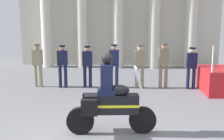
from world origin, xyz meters
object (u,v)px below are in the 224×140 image
Objects in this scene: officer_in_row_6 at (191,65)px; officer_in_row_0 at (38,62)px; motorcycle_with_rider at (108,101)px; officer_in_row_2 at (87,63)px; officer_in_row_3 at (114,62)px; officer_in_row_4 at (140,63)px; officer_in_row_1 at (63,63)px; officer_in_row_5 at (164,62)px.

officer_in_row_0 is at bearing -1.11° from officer_in_row_6.
officer_in_row_2 is at bearing 99.07° from motorcycle_with_rider.
officer_in_row_4 is (1.01, 0.09, -0.02)m from officer_in_row_3.
officer_in_row_3 is at bearing 86.25° from motorcycle_with_rider.
officer_in_row_2 is (2.00, 0.06, -0.04)m from officer_in_row_0.
officer_in_row_3 is 0.82× the size of motorcycle_with_rider.
officer_in_row_2 is 1.07m from officer_in_row_3.
officer_in_row_1 is 2.03m from officer_in_row_3.
officer_in_row_3 is at bearing 174.00° from officer_in_row_2.
officer_in_row_0 is 1.01× the size of officer_in_row_4.
officer_in_row_2 is (0.97, 0.14, -0.02)m from officer_in_row_1.
officer_in_row_0 is at bearing -1.67° from officer_in_row_3.
officer_in_row_5 is at bearing -179.14° from officer_in_row_4.
officer_in_row_1 is 3.97m from officer_in_row_5.
officer_in_row_4 is (3.04, 0.14, 0.00)m from officer_in_row_1.
officer_in_row_0 is 0.82× the size of motorcycle_with_rider.
officer_in_row_3 is (3.06, -0.03, 0.00)m from officer_in_row_0.
motorcycle_with_rider is at bearing 67.65° from officer_in_row_5.
officer_in_row_2 is at bearing -179.35° from officer_in_row_0.
motorcycle_with_rider is (-0.88, -4.64, -0.21)m from officer_in_row_4.
officer_in_row_1 is 1.02× the size of officer_in_row_2.
officer_in_row_2 is 3.00m from officer_in_row_5.
officer_in_row_0 reaches higher than officer_in_row_4.
officer_in_row_1 is 1.04× the size of officer_in_row_6.
officer_in_row_3 is 1.06× the size of officer_in_row_6.
officer_in_row_1 is 0.81× the size of motorcycle_with_rider.
motorcycle_with_rider reaches higher than officer_in_row_4.
officer_in_row_6 is at bearing 178.89° from officer_in_row_0.
officer_in_row_4 is 0.93m from officer_in_row_5.
officer_in_row_0 is 2.00m from officer_in_row_2.
officer_in_row_2 is at bearing -172.68° from officer_in_row_1.
officer_in_row_3 is 4.55m from motorcycle_with_rider.
officer_in_row_0 is 0.98× the size of officer_in_row_5.
officer_in_row_0 reaches higher than officer_in_row_1.
officer_in_row_4 is (2.07, 0.00, 0.02)m from officer_in_row_2.
motorcycle_with_rider reaches higher than officer_in_row_1.
motorcycle_with_rider is at bearing 103.29° from officer_in_row_2.
officer_in_row_2 is 4.06m from officer_in_row_6.
officer_in_row_6 is at bearing 179.83° from officer_in_row_1.
motorcycle_with_rider is at bearing 123.75° from officer_in_row_0.
officer_in_row_4 is at bearing -178.40° from officer_in_row_1.
officer_in_row_6 is 5.40m from motorcycle_with_rider.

